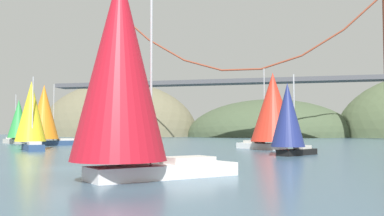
{
  "coord_description": "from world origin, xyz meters",
  "views": [
    {
      "loc": [
        15.49,
        -26.2,
        2.59
      ],
      "look_at": [
        0.0,
        36.82,
        5.84
      ],
      "focal_mm": 40.62,
      "sensor_mm": 36.0,
      "label": 1
    }
  ],
  "objects": [
    {
      "name": "headland_left",
      "position": [
        -55.0,
        135.0,
        0.0
      ],
      "size": [
        65.72,
        44.0,
        43.39
      ],
      "primitive_type": "ellipsoid",
      "color": "#6B664C",
      "rests_on": "ground_plane"
    },
    {
      "name": "sailboat_green_sail",
      "position": [
        -35.02,
        44.18,
        4.32
      ],
      "size": [
        7.33,
        5.91,
        9.24
      ],
      "color": "#B7B2A8",
      "rests_on": "ground_plane"
    },
    {
      "name": "suspension_bridge",
      "position": [
        0.0,
        95.0,
        17.76
      ],
      "size": [
        113.33,
        6.0,
        39.46
      ],
      "color": "brown",
      "rests_on": "ground_plane"
    },
    {
      "name": "sailboat_scarlet_sail",
      "position": [
        12.19,
        30.94,
        5.29
      ],
      "size": [
        9.48,
        9.56,
        10.79
      ],
      "color": "white",
      "rests_on": "ground_plane"
    },
    {
      "name": "sailboat_yellow_sail",
      "position": [
        -18.17,
        23.35,
        4.62
      ],
      "size": [
        7.14,
        7.48,
        9.36
      ],
      "color": "navy",
      "rests_on": "ground_plane"
    },
    {
      "name": "ground_plane",
      "position": [
        0.0,
        0.0,
        0.0
      ],
      "size": [
        360.0,
        360.0,
        0.0
      ],
      "primitive_type": "plane",
      "color": "#426075"
    },
    {
      "name": "sailboat_orange_sail",
      "position": [
        -24.88,
        36.95,
        5.2
      ],
      "size": [
        8.08,
        8.87,
        10.15
      ],
      "color": "navy",
      "rests_on": "ground_plane"
    },
    {
      "name": "sailboat_crimson_sail",
      "position": [
        6.74,
        -5.57,
        5.66
      ],
      "size": [
        8.95,
        9.28,
        11.49
      ],
      "color": "white",
      "rests_on": "ground_plane"
    },
    {
      "name": "sailboat_navy_sail",
      "position": [
        14.52,
        17.98,
        3.8
      ],
      "size": [
        5.22,
        6.69,
        8.23
      ],
      "color": "black",
      "rests_on": "ground_plane"
    },
    {
      "name": "headland_center",
      "position": [
        5.0,
        135.0,
        0.0
      ],
      "size": [
        61.41,
        44.0,
        27.42
      ],
      "primitive_type": "ellipsoid",
      "color": "#425138",
      "rests_on": "ground_plane"
    },
    {
      "name": "channel_buoy",
      "position": [
        3.71,
        7.92,
        0.37
      ],
      "size": [
        1.1,
        1.1,
        2.64
      ],
      "color": "red",
      "rests_on": "ground_plane"
    }
  ]
}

